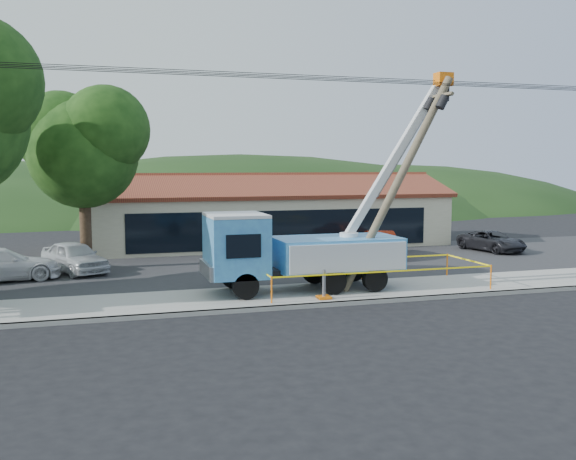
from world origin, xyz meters
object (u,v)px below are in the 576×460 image
(car_red, at_px, (381,258))
(car_white, at_px, (1,283))
(car_silver, at_px, (75,275))
(car_dark, at_px, (491,253))
(leaning_pole, at_px, (403,172))
(utility_truck, at_px, (298,249))

(car_red, relative_size, car_white, 0.84)
(car_silver, xyz_separation_m, car_red, (16.16, 0.75, 0.00))
(car_silver, bearing_deg, car_red, -24.65)
(car_red, xyz_separation_m, car_dark, (7.18, 0.09, 0.00))
(leaning_pole, distance_m, car_white, 18.01)
(leaning_pole, relative_size, car_dark, 2.03)
(car_silver, relative_size, car_white, 0.87)
(car_dark, bearing_deg, leaning_pole, -150.23)
(leaning_pole, bearing_deg, car_white, 157.36)
(car_silver, distance_m, car_dark, 23.36)
(leaning_pole, bearing_deg, car_red, 69.90)
(leaning_pole, relative_size, car_red, 2.06)
(car_silver, height_order, car_dark, car_silver)
(car_silver, bearing_deg, utility_truck, -67.51)
(leaning_pole, xyz_separation_m, car_white, (-16.00, 6.67, -4.88))
(utility_truck, bearing_deg, car_white, 153.03)
(utility_truck, xyz_separation_m, car_red, (7.45, 8.12, -1.83))
(leaning_pole, distance_m, car_red, 10.56)
(utility_truck, bearing_deg, car_silver, 139.81)
(utility_truck, bearing_deg, car_red, 47.48)
(car_red, relative_size, car_dark, 0.99)
(car_dark, bearing_deg, utility_truck, -161.44)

